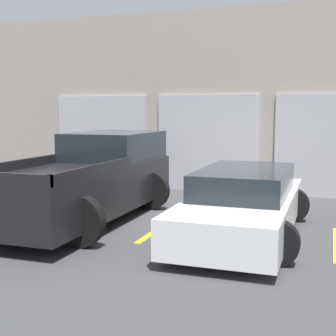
{
  "coord_description": "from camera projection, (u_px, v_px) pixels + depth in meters",
  "views": [
    {
      "loc": [
        3.02,
        -9.57,
        2.22
      ],
      "look_at": [
        0.0,
        -0.92,
        1.1
      ],
      "focal_mm": 50.0,
      "sensor_mm": 36.0,
      "label": 1
    }
  ],
  "objects": [
    {
      "name": "ground_plane",
      "position": [
        182.0,
        213.0,
        10.23
      ],
      "size": [
        28.0,
        28.0,
        0.0
      ],
      "primitive_type": "plane",
      "color": "#3D3D3F"
    },
    {
      "name": "sedan_white",
      "position": [
        244.0,
        204.0,
        8.33
      ],
      "size": [
        2.16,
        4.65,
        1.2
      ],
      "color": "white",
      "rests_on": "ground"
    },
    {
      "name": "parking_stripe_far_left",
      "position": [
        19.0,
        216.0,
        9.94
      ],
      "size": [
        0.12,
        2.2,
        0.01
      ],
      "primitive_type": "cube",
      "color": "gold",
      "rests_on": "ground"
    },
    {
      "name": "pickup_truck",
      "position": [
        91.0,
        179.0,
        9.57
      ],
      "size": [
        2.45,
        5.11,
        1.75
      ],
      "color": "black",
      "rests_on": "ground"
    },
    {
      "name": "parking_stripe_left",
      "position": [
        159.0,
        228.0,
        8.9
      ],
      "size": [
        0.12,
        2.2,
        0.01
      ],
      "primitive_type": "cube",
      "color": "gold",
      "rests_on": "ground"
    },
    {
      "name": "shophouse_building",
      "position": [
        218.0,
        103.0,
        13.01
      ],
      "size": [
        17.89,
        0.68,
        4.97
      ],
      "color": "#9E9389",
      "rests_on": "ground"
    }
  ]
}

